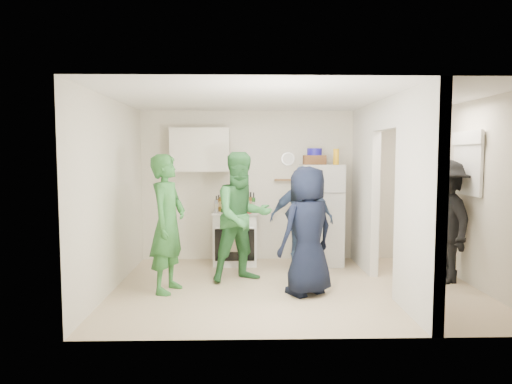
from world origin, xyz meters
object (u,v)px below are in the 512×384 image
at_px(wicker_basket, 314,160).
at_px(person_green_left, 168,223).
at_px(fridge, 320,214).
at_px(person_green_center, 242,217).
at_px(stove, 235,238).
at_px(blue_bowl, 315,152).
at_px(yellow_cup_stack_top, 336,157).
at_px(person_denim, 301,219).
at_px(person_nook, 445,221).
at_px(person_navy, 308,231).

xyz_separation_m(wicker_basket, person_green_left, (-2.11, -1.50, -0.80)).
bearing_deg(fridge, person_green_center, -142.47).
height_order(stove, person_green_left, person_green_left).
bearing_deg(blue_bowl, person_green_center, -138.72).
xyz_separation_m(stove, yellow_cup_stack_top, (1.60, -0.13, 1.31)).
distance_m(stove, person_green_left, 1.76).
bearing_deg(stove, blue_bowl, 0.89).
xyz_separation_m(fridge, person_denim, (-0.38, -0.52, -0.00)).
height_order(stove, person_denim, person_denim).
xyz_separation_m(fridge, blue_bowl, (-0.10, 0.05, 1.01)).
bearing_deg(person_denim, fridge, 61.11).
bearing_deg(person_green_center, yellow_cup_stack_top, 6.39).
height_order(wicker_basket, yellow_cup_stack_top, yellow_cup_stack_top).
bearing_deg(yellow_cup_stack_top, stove, 175.36).
bearing_deg(yellow_cup_stack_top, person_green_center, -149.62).
relative_size(fridge, person_nook, 0.95).
relative_size(person_green_left, person_denim, 1.11).
distance_m(person_green_left, person_navy, 1.79).
relative_size(wicker_basket, person_green_center, 0.19).
bearing_deg(stove, person_green_center, -82.82).
xyz_separation_m(person_navy, person_nook, (1.98, 0.53, 0.04)).
bearing_deg(fridge, person_navy, -104.95).
bearing_deg(person_nook, blue_bowl, -126.94).
xyz_separation_m(wicker_basket, blue_bowl, (0.00, 0.00, 0.13)).
bearing_deg(person_navy, person_nook, 161.16).
relative_size(person_green_center, person_nook, 1.06).
distance_m(blue_bowl, person_green_left, 2.76).
xyz_separation_m(wicker_basket, yellow_cup_stack_top, (0.32, -0.15, 0.05)).
bearing_deg(person_green_left, person_navy, -79.91).
xyz_separation_m(blue_bowl, person_denim, (-0.28, -0.57, -1.01)).
bearing_deg(person_navy, person_green_left, -39.08).
distance_m(fridge, person_green_left, 2.65).
bearing_deg(yellow_cup_stack_top, person_nook, -36.72).
bearing_deg(fridge, person_green_left, -146.71).
xyz_separation_m(stove, person_green_left, (-0.83, -1.48, 0.46)).
relative_size(person_navy, person_nook, 0.96).
bearing_deg(yellow_cup_stack_top, person_denim, -144.64).
bearing_deg(stove, person_denim, -28.76).
bearing_deg(stove, person_nook, -20.94).
bearing_deg(person_green_center, blue_bowl, 17.29).
distance_m(fridge, person_nook, 1.90).
relative_size(blue_bowl, person_navy, 0.15).
relative_size(blue_bowl, yellow_cup_stack_top, 0.96).
relative_size(blue_bowl, person_nook, 0.14).
height_order(person_denim, person_nook, person_nook).
bearing_deg(yellow_cup_stack_top, wicker_basket, 154.89).
xyz_separation_m(wicker_basket, person_green_center, (-1.16, -1.02, -0.78)).
distance_m(yellow_cup_stack_top, person_green_center, 1.90).
xyz_separation_m(yellow_cup_stack_top, person_navy, (-0.65, -1.52, -0.92)).
bearing_deg(person_navy, yellow_cup_stack_top, -147.00).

